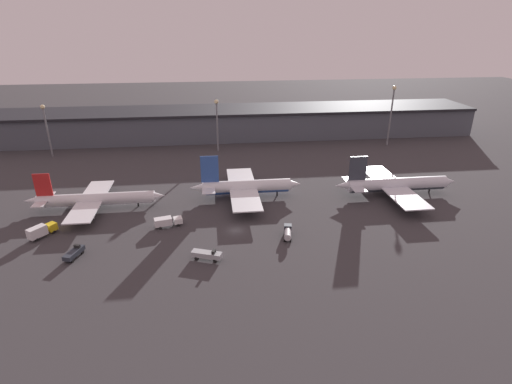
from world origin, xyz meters
name	(u,v)px	position (x,y,z in m)	size (l,w,h in m)	color
ground	(236,230)	(0.00, 0.00, 0.00)	(600.00, 600.00, 0.00)	#383538
terminal_building	(222,123)	(0.00, 98.68, 6.99)	(249.45, 28.53, 13.89)	#4C515B
airplane_0	(95,199)	(-41.96, 19.17, 3.08)	(41.79, 31.48, 12.01)	silver
airplane_1	(246,187)	(4.84, 22.38, 3.64)	(36.43, 36.23, 14.56)	white
airplane_2	(395,185)	(54.25, 18.55, 3.64)	(41.63, 37.74, 13.88)	silver
service_vehicle_0	(288,232)	(13.48, -5.61, 1.56)	(3.10, 6.50, 2.68)	#282D38
service_vehicle_1	(74,253)	(-40.18, -9.11, 1.26)	(3.96, 6.58, 2.67)	#282D38
service_vehicle_2	(207,255)	(-7.95, -13.83, 1.35)	(7.67, 4.55, 2.84)	#9EA3A8
service_vehicle_3	(41,231)	(-51.83, 2.40, 1.89)	(6.44, 7.44, 3.38)	gold
service_vehicle_4	(167,221)	(-18.96, 4.51, 1.61)	(8.03, 4.20, 2.77)	white
lamp_post_0	(46,124)	(-73.33, 74.84, 14.28)	(1.80, 1.80, 22.08)	slate
lamp_post_1	(217,118)	(-2.65, 74.84, 14.59)	(1.80, 1.80, 22.64)	slate
lamp_post_2	(392,108)	(76.23, 74.84, 17.03)	(1.80, 1.80, 27.05)	slate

